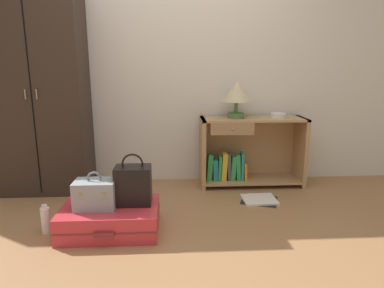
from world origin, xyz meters
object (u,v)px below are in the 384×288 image
(bookshelf, at_px, (247,152))
(bowl, at_px, (278,115))
(bottle, at_px, (46,220))
(open_book_on_floor, at_px, (259,200))
(table_lamp, at_px, (237,93))
(suitcase_large, at_px, (111,218))
(train_case, at_px, (95,194))
(handbag, at_px, (133,185))
(wardrobe, at_px, (41,92))

(bookshelf, bearing_deg, bowl, -7.22)
(bottle, bearing_deg, open_book_on_floor, 16.71)
(table_lamp, bearing_deg, open_book_on_floor, -71.54)
(bowl, distance_m, suitcase_large, 1.94)
(train_case, relative_size, open_book_on_floor, 0.74)
(table_lamp, xyz_separation_m, handbag, (-0.95, -0.95, -0.62))
(handbag, distance_m, bottle, 0.71)
(handbag, bearing_deg, table_lamp, 45.02)
(table_lamp, distance_m, open_book_on_floor, 1.08)
(handbag, relative_size, open_book_on_floor, 0.98)
(bowl, bearing_deg, table_lamp, 174.63)
(suitcase_large, height_order, bottle, bottle)
(handbag, bearing_deg, bookshelf, 41.46)
(table_lamp, relative_size, train_case, 1.27)
(suitcase_large, xyz_separation_m, bottle, (-0.48, -0.00, 0.00))
(suitcase_large, distance_m, train_case, 0.23)
(suitcase_large, height_order, open_book_on_floor, suitcase_large)
(bookshelf, height_order, bottle, bookshelf)
(suitcase_large, bearing_deg, handbag, 14.16)
(bowl, xyz_separation_m, handbag, (-1.38, -0.91, -0.39))
(wardrobe, relative_size, open_book_on_floor, 4.91)
(table_lamp, distance_m, suitcase_large, 1.74)
(table_lamp, height_order, open_book_on_floor, table_lamp)
(table_lamp, xyz_separation_m, bottle, (-1.61, -1.00, -0.87))
(bookshelf, height_order, train_case, bookshelf)
(table_lamp, height_order, bottle, table_lamp)
(bowl, bearing_deg, bookshelf, 172.78)
(train_case, relative_size, handbag, 0.76)
(table_lamp, height_order, bowl, table_lamp)
(bookshelf, bearing_deg, open_book_on_floor, -85.99)
(wardrobe, height_order, train_case, wardrobe)
(wardrobe, relative_size, bottle, 8.82)
(wardrobe, height_order, bottle, wardrobe)
(suitcase_large, distance_m, open_book_on_floor, 1.39)
(table_lamp, relative_size, bottle, 1.70)
(suitcase_large, bearing_deg, wardrobe, 129.71)
(bookshelf, relative_size, table_lamp, 2.83)
(suitcase_large, relative_size, bottle, 3.27)
(table_lamp, relative_size, open_book_on_floor, 0.95)
(table_lamp, bearing_deg, bottle, -148.12)
(suitcase_large, relative_size, open_book_on_floor, 1.82)
(bookshelf, height_order, handbag, bookshelf)
(suitcase_large, relative_size, train_case, 2.45)
(wardrobe, bearing_deg, handbag, -43.10)
(table_lamp, xyz_separation_m, bowl, (0.43, -0.04, -0.23))
(open_book_on_floor, bearing_deg, suitcase_large, -157.75)
(table_lamp, xyz_separation_m, suitcase_large, (-1.13, -1.00, -0.87))
(train_case, bearing_deg, bookshelf, 36.99)
(wardrobe, bearing_deg, open_book_on_floor, -11.39)
(wardrobe, distance_m, bookshelf, 2.13)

